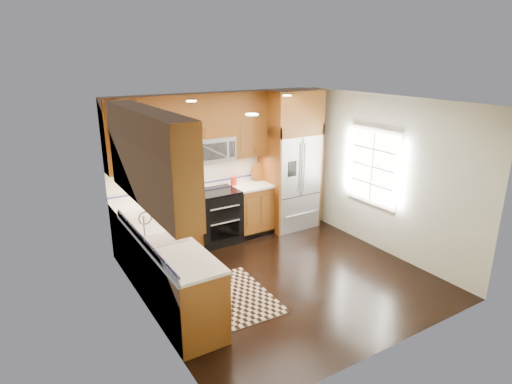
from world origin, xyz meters
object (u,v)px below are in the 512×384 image
rug (238,295)px  utensil_crock (234,179)px  refrigerator (290,160)px  knife_block (188,186)px  range (217,217)px

rug → utensil_crock: 2.44m
refrigerator → knife_block: (-1.99, 0.20, -0.24)m
refrigerator → rug: refrigerator is taller
refrigerator → utensil_crock: 1.15m
refrigerator → rug: (-2.14, -1.76, -1.30)m
range → rug: 1.95m
knife_block → utensil_crock: size_ratio=0.94×
knife_block → range: bearing=-19.8°
refrigerator → knife_block: size_ratio=8.25×
rug → knife_block: size_ratio=4.43×
refrigerator → utensil_crock: refrigerator is taller
rug → knife_block: bearing=87.9°
refrigerator → range: bearing=178.6°
range → knife_block: 0.76m
refrigerator → knife_block: refrigerator is taller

